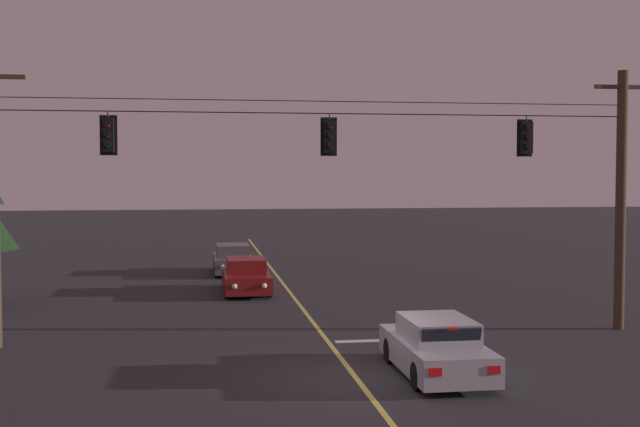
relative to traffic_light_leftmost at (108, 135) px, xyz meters
The scene contains 10 objects.
ground_plane 9.70m from the traffic_light_leftmost, 37.79° to the right, with size 180.00×180.00×0.00m, color #28282B.
lane_centre_stripe 10.39m from the traffic_light_leftmost, 44.60° to the left, with size 0.14×60.00×0.01m, color #D1C64C.
stop_bar_paint 9.94m from the traffic_light_leftmost, ahead, with size 3.40×0.36×0.01m, color silver.
signal_span_assembly 6.35m from the traffic_light_leftmost, ahead, with size 20.14×0.32×7.93m.
traffic_light_leftmost is the anchor object (origin of this frame).
traffic_light_left_inner 6.23m from the traffic_light_leftmost, ahead, with size 0.48×0.41×1.22m.
traffic_light_centre 12.21m from the traffic_light_leftmost, ahead, with size 0.48×0.41×1.22m.
car_waiting_near_lane 10.68m from the traffic_light_leftmost, 30.27° to the right, with size 1.80×4.33×1.39m.
car_oncoming_lead 11.61m from the traffic_light_leftmost, 65.19° to the left, with size 1.80×4.42×1.39m.
car_oncoming_trailing 17.18m from the traffic_light_leftmost, 75.51° to the left, with size 1.80×4.42×1.39m.
Camera 1 is at (-3.66, -18.62, 4.82)m, focal length 45.93 mm.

